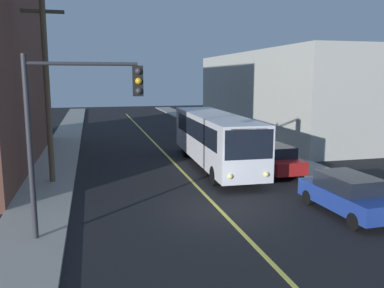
# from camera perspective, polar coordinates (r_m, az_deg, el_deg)

# --- Properties ---
(ground_plane) EXTENTS (120.00, 120.00, 0.00)m
(ground_plane) POSITION_cam_1_polar(r_m,az_deg,el_deg) (16.72, 4.02, -9.41)
(ground_plane) COLOR black
(sidewalk_left) EXTENTS (2.50, 90.00, 0.15)m
(sidewalk_left) POSITION_cam_1_polar(r_m,az_deg,el_deg) (25.67, -18.94, -3.00)
(sidewalk_left) COLOR gray
(sidewalk_left) RESTS_ON ground
(sidewalk_right) EXTENTS (2.50, 90.00, 0.15)m
(sidewalk_right) POSITION_cam_1_polar(r_m,az_deg,el_deg) (28.35, 11.68, -1.52)
(sidewalk_right) COLOR gray
(sidewalk_right) RESTS_ON ground
(lane_stripe_center) EXTENTS (0.16, 60.00, 0.01)m
(lane_stripe_center) POSITION_cam_1_polar(r_m,az_deg,el_deg) (30.89, -4.67, -0.58)
(lane_stripe_center) COLOR #D8CC4C
(lane_stripe_center) RESTS_ON ground
(building_right_warehouse) EXTENTS (12.00, 25.30, 7.66)m
(building_right_warehouse) POSITION_cam_1_polar(r_m,az_deg,el_deg) (40.22, 14.91, 6.97)
(building_right_warehouse) COLOR #B2B2A8
(building_right_warehouse) RESTS_ON ground
(city_bus) EXTENTS (2.95, 12.22, 3.20)m
(city_bus) POSITION_cam_1_polar(r_m,az_deg,el_deg) (24.24, 3.23, 0.98)
(city_bus) COLOR silver
(city_bus) RESTS_ON ground
(parked_car_blue) EXTENTS (1.95, 4.46, 1.62)m
(parked_car_blue) POSITION_cam_1_polar(r_m,az_deg,el_deg) (17.10, 21.37, -6.68)
(parked_car_blue) COLOR navy
(parked_car_blue) RESTS_ON ground
(parked_car_red) EXTENTS (1.89, 4.44, 1.62)m
(parked_car_red) POSITION_cam_1_polar(r_m,az_deg,el_deg) (23.17, 11.66, -2.05)
(parked_car_red) COLOR maroon
(parked_car_red) RESTS_ON ground
(parked_car_black) EXTENTS (1.92, 4.45, 1.62)m
(parked_car_black) POSITION_cam_1_polar(r_m,az_deg,el_deg) (27.55, 6.47, -0.08)
(parked_car_black) COLOR black
(parked_car_black) RESTS_ON ground
(utility_pole_near) EXTENTS (2.40, 0.28, 9.88)m
(utility_pole_near) POSITION_cam_1_polar(r_m,az_deg,el_deg) (21.09, -20.14, 9.43)
(utility_pole_near) COLOR brown
(utility_pole_near) RESTS_ON sidewalk_left
(traffic_signal_left_corner) EXTENTS (3.75, 0.48, 6.00)m
(traffic_signal_left_corner) POSITION_cam_1_polar(r_m,az_deg,el_deg) (13.47, -15.99, 4.40)
(traffic_signal_left_corner) COLOR #2D2D33
(traffic_signal_left_corner) RESTS_ON sidewalk_left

